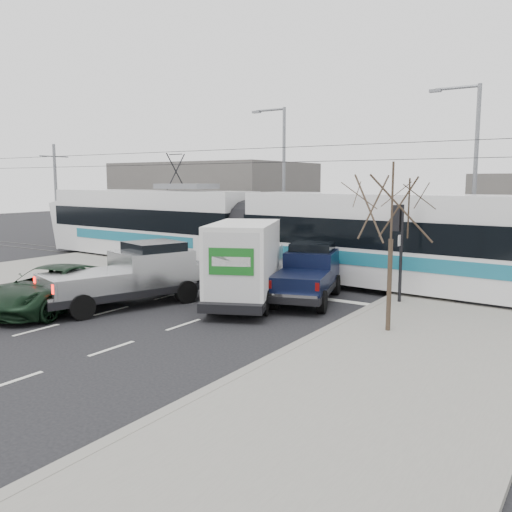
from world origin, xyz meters
The scene contains 14 objects.
ground centered at (0.00, 0.00, 0.00)m, with size 120.00×120.00×0.00m, color black.
sidewalk_right centered at (9.00, 0.00, 0.07)m, with size 6.00×60.00×0.15m, color gray.
rails centered at (0.00, 10.00, 0.01)m, with size 60.00×1.60×0.03m, color #33302D.
building_left centered at (-14.00, 22.00, 3.00)m, with size 14.00×10.00×6.00m, color #615C58.
bare_tree centered at (7.60, 2.50, 3.79)m, with size 2.40×2.40×5.00m.
traffic_signal centered at (6.47, 6.50, 2.74)m, with size 0.44×0.44×3.60m.
street_lamp_near centered at (7.31, 14.00, 5.11)m, with size 2.38×0.25×9.00m.
street_lamp_far centered at (-4.19, 16.00, 5.11)m, with size 2.38×0.25×9.00m.
catenary centered at (0.00, 10.00, 3.88)m, with size 60.00×0.20×7.00m.
tram centered at (-2.01, 9.56, 2.15)m, with size 29.76×5.00×6.05m.
silver_pickup centered at (-1.74, 1.24, 1.15)m, with size 4.00×6.70×2.31m.
box_truck centered at (1.70, 3.57, 1.53)m, with size 4.47×6.54×3.11m.
navy_pickup centered at (3.33, 5.47, 1.07)m, with size 3.26×5.45×2.16m.
green_car centered at (-3.59, -1.00, 0.78)m, with size 2.60×5.65×1.57m, color black.
Camera 1 is at (12.98, -12.88, 4.59)m, focal length 38.00 mm.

